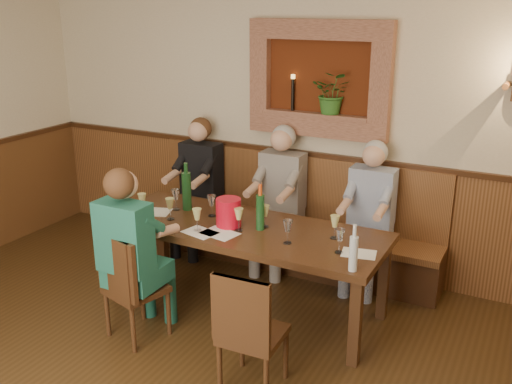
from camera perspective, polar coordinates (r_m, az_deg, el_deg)
room_shell at (r=3.00m, az=-18.89°, el=5.32°), size 6.04×6.04×2.82m
wainscoting at (r=3.51m, az=-16.63°, el=-15.82°), size 6.02×6.02×1.15m
wall_niche at (r=5.35m, az=6.63°, el=10.65°), size 1.36×0.30×1.06m
dining_table at (r=4.78m, az=-1.34°, el=-4.26°), size 2.40×0.90×0.75m
bench at (r=5.69m, az=3.27°, el=-4.24°), size 3.00×0.45×1.11m
chair_near_left at (r=4.64m, az=-11.96°, el=-11.13°), size 0.49×0.49×0.90m
chair_near_right at (r=4.00m, az=-0.38°, el=-15.89°), size 0.42×0.42×0.90m
person_bench_left at (r=5.97m, az=-5.87°, el=-0.58°), size 0.42×0.51×1.41m
person_bench_mid at (r=5.53m, az=2.23°, el=-1.98°), size 0.42×0.52×1.43m
person_bench_right at (r=5.25m, az=11.07°, el=-3.74°), size 0.40×0.49×1.38m
person_chair_front at (r=4.50m, az=-12.02°, el=-7.50°), size 0.41×0.50×1.41m
spittoon_bucket at (r=4.72m, az=-2.76°, el=-2.05°), size 0.25×0.25×0.24m
wine_bottle_green_a at (r=4.63m, az=0.43°, el=-1.94°), size 0.07×0.07×0.39m
wine_bottle_green_b at (r=5.10m, az=-6.95°, el=0.17°), size 0.11×0.11×0.43m
water_bottle at (r=3.99m, az=9.72°, el=-5.98°), size 0.08×0.08×0.34m
tasting_sheet_a at (r=5.15m, az=-10.24°, el=-1.95°), size 0.36×0.30×0.00m
tasting_sheet_b at (r=4.61m, az=-3.65°, el=-4.15°), size 0.32×0.26×0.00m
tasting_sheet_c at (r=4.31m, az=10.24°, el=-6.07°), size 0.28×0.23×0.00m
tasting_sheet_d at (r=4.64m, az=-5.60°, el=-4.03°), size 0.31×0.25×0.00m
wine_glass_0 at (r=4.65m, az=-5.91°, el=-2.78°), size 0.08×0.08×0.19m
wine_glass_1 at (r=5.08m, az=-11.29°, el=-1.19°), size 0.08×0.08×0.19m
wine_glass_2 at (r=4.27m, az=8.36°, el=-4.86°), size 0.08×0.08×0.19m
wine_glass_3 at (r=4.70m, az=0.90°, el=-2.44°), size 0.08×0.08×0.19m
wine_glass_4 at (r=4.92m, az=-8.58°, el=-1.68°), size 0.08×0.08×0.19m
wine_glass_5 at (r=4.95m, az=-4.46°, el=-1.38°), size 0.08×0.08×0.19m
wine_glass_6 at (r=5.14m, az=-8.02°, el=-0.75°), size 0.08×0.08×0.19m
wine_glass_7 at (r=4.63m, az=-1.73°, el=-2.77°), size 0.08×0.08×0.19m
wine_glass_8 at (r=4.39m, az=3.19°, el=-4.00°), size 0.08×0.08×0.19m
wine_glass_9 at (r=4.52m, az=7.88°, el=-3.49°), size 0.08×0.08×0.19m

